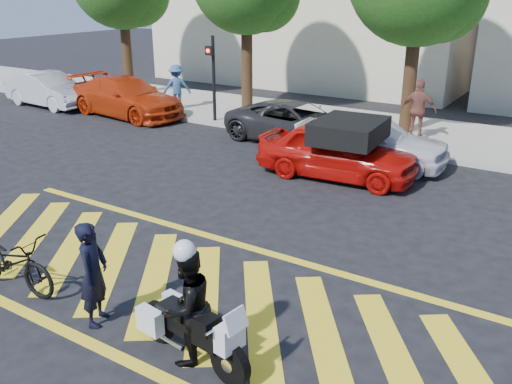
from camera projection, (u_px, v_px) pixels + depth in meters
The scene contains 15 objects.
ground at pixel (181, 288), 9.25m from camera, with size 90.00×90.00×0.00m, color black.
sidewalk at pixel (404, 133), 18.70m from camera, with size 60.00×5.00×0.15m, color #9E998E.
crosswalk at pixel (180, 287), 9.27m from camera, with size 12.33×4.00×0.01m.
signal_pole at pixel (213, 72), 19.51m from camera, with size 0.28×0.43×3.20m.
officer_bike at pixel (94, 274), 8.03m from camera, with size 0.60×0.40×1.66m, color black.
bicycle at pixel (12, 262), 9.06m from camera, with size 0.67×1.94×1.02m, color black.
police_motorcycle at pixel (189, 329), 7.31m from camera, with size 2.04×0.74×0.90m.
officer_moto at pixel (187, 307), 7.20m from camera, with size 0.81×0.63×1.67m, color black.
red_convertible at pixel (337, 151), 14.36m from camera, with size 1.71×4.25×1.45m, color #BB0D08.
parked_far_left at pixel (49, 90), 22.99m from camera, with size 1.51×4.33×1.43m, color #A2A6AA.
parked_left at pixel (127, 97), 21.27m from camera, with size 2.11×5.20×1.51m, color #B32B0B.
parked_mid_left at pixel (297, 123), 17.64m from camera, with size 2.19×4.75×1.32m, color black.
parked_mid_right at pixel (370, 139), 15.41m from camera, with size 1.76×4.38×1.49m, color silver.
pedestrian_left at pixel (177, 87), 21.86m from camera, with size 1.13×0.65×1.75m, color #335E8D.
pedestrian_right at pixel (419, 110), 17.37m from camera, with size 1.13×0.47×1.92m, color brown.
Camera 1 is at (5.39, -6.13, 4.82)m, focal length 38.00 mm.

